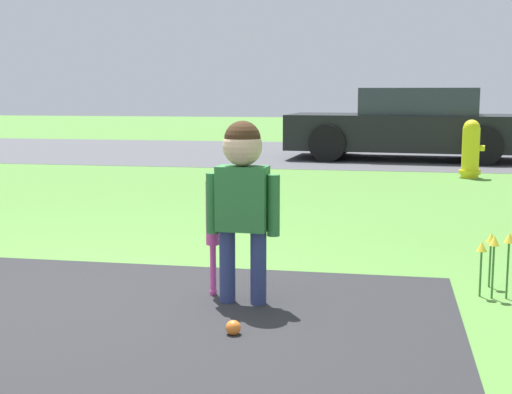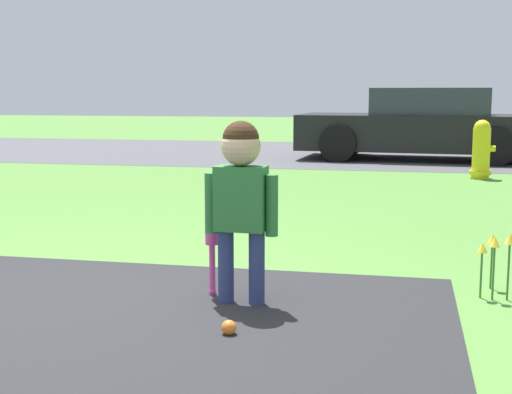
{
  "view_description": "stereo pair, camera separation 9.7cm",
  "coord_description": "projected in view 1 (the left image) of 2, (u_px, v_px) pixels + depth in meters",
  "views": [
    {
      "loc": [
        1.67,
        -3.58,
        1.18
      ],
      "look_at": [
        0.87,
        0.64,
        0.55
      ],
      "focal_mm": 50.0,
      "sensor_mm": 36.0,
      "label": 1
    },
    {
      "loc": [
        1.76,
        -3.56,
        1.18
      ],
      "look_at": [
        0.87,
        0.64,
        0.55
      ],
      "focal_mm": 50.0,
      "sensor_mm": 36.0,
      "label": 2
    }
  ],
  "objects": [
    {
      "name": "flower_bed",
      "position": [
        505.0,
        245.0,
        4.17
      ],
      "size": [
        0.48,
        0.36,
        0.39
      ],
      "color": "#38702D",
      "rests_on": "ground"
    },
    {
      "name": "baseball_bat",
      "position": [
        213.0,
        218.0,
        4.12
      ],
      "size": [
        0.08,
        0.08,
        0.71
      ],
      "color": "#E54CA5",
      "rests_on": "ground"
    },
    {
      "name": "sports_ball",
      "position": [
        233.0,
        328.0,
        3.49
      ],
      "size": [
        0.08,
        0.08,
        0.08
      ],
      "color": "orange",
      "rests_on": "ground"
    },
    {
      "name": "fire_hydrant",
      "position": [
        471.0,
        149.0,
        9.84
      ],
      "size": [
        0.33,
        0.3,
        0.81
      ],
      "color": "yellow",
      "rests_on": "ground"
    },
    {
      "name": "street_strip",
      "position": [
        303.0,
        153.0,
        13.93
      ],
      "size": [
        40.0,
        6.0,
        0.01
      ],
      "color": "#4C4C51",
      "rests_on": "ground"
    },
    {
      "name": "ground_plane",
      "position": [
        81.0,
        307.0,
        3.95
      ],
      "size": [
        60.0,
        60.0,
        0.0
      ],
      "primitive_type": "plane",
      "color": "#518438"
    },
    {
      "name": "parked_car",
      "position": [
        409.0,
        125.0,
        12.56
      ],
      "size": [
        4.2,
        2.08,
        1.25
      ],
      "rotation": [
        0.0,
        0.0,
        3.08
      ],
      "color": "black",
      "rests_on": "ground"
    },
    {
      "name": "child",
      "position": [
        243.0,
        186.0,
        3.93
      ],
      "size": [
        0.42,
        0.22,
        1.03
      ],
      "rotation": [
        0.0,
        0.0,
        -0.04
      ],
      "color": "navy",
      "rests_on": "ground"
    }
  ]
}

